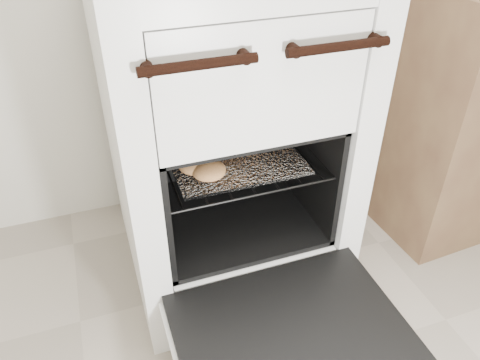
# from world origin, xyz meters

# --- Properties ---
(stove) EXTENTS (0.60, 0.67, 0.92)m
(stove) POSITION_xyz_m (-0.18, 1.17, 0.45)
(stove) COLOR silver
(stove) RESTS_ON ground
(oven_door) EXTENTS (0.54, 0.42, 0.04)m
(oven_door) POSITION_xyz_m (-0.18, 0.66, 0.20)
(oven_door) COLOR black
(oven_door) RESTS_ON stove
(oven_rack) EXTENTS (0.44, 0.42, 0.01)m
(oven_rack) POSITION_xyz_m (-0.18, 1.10, 0.44)
(oven_rack) COLOR black
(oven_rack) RESTS_ON stove
(foil_sheet) EXTENTS (0.34, 0.30, 0.01)m
(foil_sheet) POSITION_xyz_m (-0.18, 1.08, 0.44)
(foil_sheet) COLOR silver
(foil_sheet) RESTS_ON oven_rack
(baked_rolls) EXTENTS (0.27, 0.29, 0.05)m
(baked_rolls) POSITION_xyz_m (-0.23, 1.09, 0.47)
(baked_rolls) COLOR #DE9E59
(baked_rolls) RESTS_ON foil_sheet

